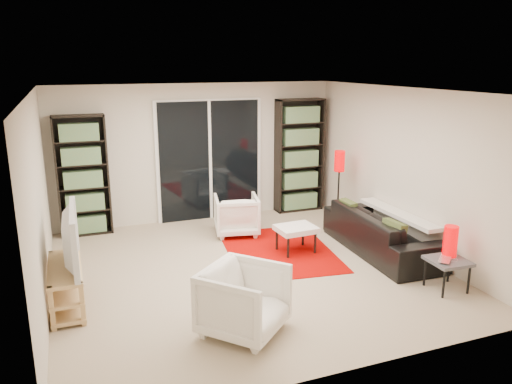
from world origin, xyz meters
TOP-DOWN VIEW (x-y plane):
  - floor at (0.00, 0.00)m, footprint 5.00×5.00m
  - wall_back at (0.00, 2.50)m, footprint 5.00×0.02m
  - wall_front at (0.00, -2.50)m, footprint 5.00×0.02m
  - wall_left at (-2.50, 0.00)m, footprint 0.02×5.00m
  - wall_right at (2.50, 0.00)m, footprint 0.02×5.00m
  - ceiling at (0.00, 0.00)m, footprint 5.00×5.00m
  - sliding_door at (0.20, 2.46)m, footprint 1.92×0.08m
  - bookshelf_left at (-1.95, 2.33)m, footprint 0.80×0.30m
  - bookshelf_right at (1.90, 2.33)m, footprint 0.90×0.30m
  - tv_stand at (-2.30, -0.24)m, footprint 0.36×1.13m
  - tv at (-2.28, -0.24)m, footprint 0.18×1.16m
  - rug at (0.69, 0.48)m, footprint 1.78×2.24m
  - sofa at (2.09, -0.08)m, footprint 0.95×2.21m
  - armchair_back at (0.34, 1.44)m, footprint 0.83×0.84m
  - armchair_front at (-0.58, -1.52)m, footprint 1.10×1.10m
  - ottoman at (0.91, 0.36)m, footprint 0.58×0.49m
  - side_table at (2.10, -1.46)m, footprint 0.48×0.48m
  - laptop at (2.08, -1.51)m, footprint 0.37×0.36m
  - table_lamp at (2.19, -1.37)m, footprint 0.17×0.17m
  - floor_lamp at (2.15, 1.30)m, footprint 0.19×0.19m

SIDE VIEW (x-z plane):
  - floor at x=0.00m, z-range 0.00..0.00m
  - rug at x=0.69m, z-range 0.00..0.01m
  - tv_stand at x=-2.30m, z-range 0.01..0.51m
  - sofa at x=2.09m, z-range 0.00..0.63m
  - armchair_back at x=0.34m, z-range 0.00..0.65m
  - ottoman at x=0.91m, z-range 0.15..0.55m
  - side_table at x=2.10m, z-range 0.15..0.55m
  - armchair_front at x=-0.58m, z-range 0.00..0.72m
  - laptop at x=2.08m, z-range 0.40..0.43m
  - table_lamp at x=2.19m, z-range 0.40..0.79m
  - tv at x=-2.28m, z-range 0.50..1.17m
  - bookshelf_left at x=-1.95m, z-range 0.00..1.95m
  - floor_lamp at x=2.15m, z-range 0.33..1.63m
  - sliding_door at x=0.20m, z-range -0.03..2.13m
  - bookshelf_right at x=1.90m, z-range 0.00..2.10m
  - wall_back at x=0.00m, z-range 0.00..2.40m
  - wall_front at x=0.00m, z-range 0.00..2.40m
  - wall_left at x=-2.50m, z-range 0.00..2.40m
  - wall_right at x=2.50m, z-range 0.00..2.40m
  - ceiling at x=0.00m, z-range 2.39..2.41m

